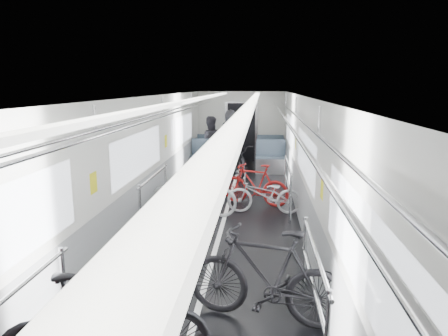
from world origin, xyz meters
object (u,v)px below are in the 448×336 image
Objects in this scene: bike_aisle at (240,159)px; person_seated at (210,143)px; bike_right_near at (266,275)px; bike_left_far at (193,193)px; bike_right_mid at (264,194)px; bike_right_far at (255,184)px; person_standing at (230,142)px; bike_left_mid at (105,330)px.

person_seated reaches higher than bike_aisle.
person_seated is at bearing -156.23° from bike_right_near.
person_seated is (-0.27, 4.67, 0.36)m from bike_left_far.
bike_right_mid is at bearing -167.80° from bike_right_near.
bike_left_far is 4.06m from bike_aisle.
person_standing reaches higher than bike_right_far.
bike_left_mid is 9.42m from person_seated.
bike_left_mid and bike_right_near have the same top height.
bike_right_near reaches higher than bike_right_mid.
bike_right_near is 8.45m from person_seated.
bike_left_mid is 1.03× the size of bike_left_far.
bike_left_far is 1.46m from bike_right_mid.
bike_aisle is at bearing -162.69° from person_standing.
bike_left_mid is 1.05× the size of bike_aisle.
person_standing is (-1.00, 3.73, 0.56)m from bike_right_mid.
bike_left_far is 1.02× the size of bike_aisle.
bike_left_mid is 1.10× the size of person_seated.
bike_left_mid is at bearing 80.77° from person_seated.
person_standing is (-0.30, 0.00, 0.50)m from bike_aisle.
bike_right_far is 0.88× the size of bike_aisle.
person_seated reaches higher than bike_left_mid.
bike_aisle is (0.73, 4.00, -0.01)m from bike_left_far.
bike_right_far is (-0.20, 0.60, 0.06)m from bike_right_mid.
bike_right_far is (1.23, 0.87, -0.01)m from bike_left_far.
bike_right_near is 1.10× the size of person_seated.
person_seated reaches higher than bike_right_mid.
bike_left_mid is at bearing -14.91° from bike_right_mid.
bike_aisle is at bearing -6.40° from bike_left_far.
bike_left_far is 3.88m from bike_right_near.
bike_left_far is at bearing -14.06° from bike_left_mid.
bike_left_mid is 8.77m from bike_aisle.
bike_right_mid is 1.00× the size of bike_right_far.
bike_left_mid is at bearing -104.70° from bike_aisle.
bike_left_mid is 0.95× the size of person_standing.
bike_right_near is (1.43, -3.61, 0.08)m from bike_left_far.
person_standing reaches higher than bike_aisle.
bike_left_far reaches higher than bike_aisle.
bike_left_mid is 1.00× the size of bike_right_near.
person_standing reaches higher than bike_left_far.
bike_left_mid is at bearing 104.85° from person_standing.
bike_left_far is 1.07× the size of person_seated.
person_standing is at bearing 124.93° from person_seated.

